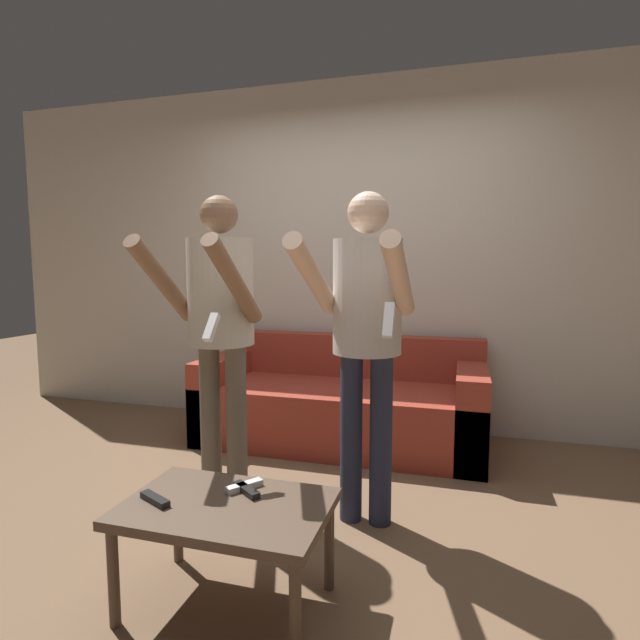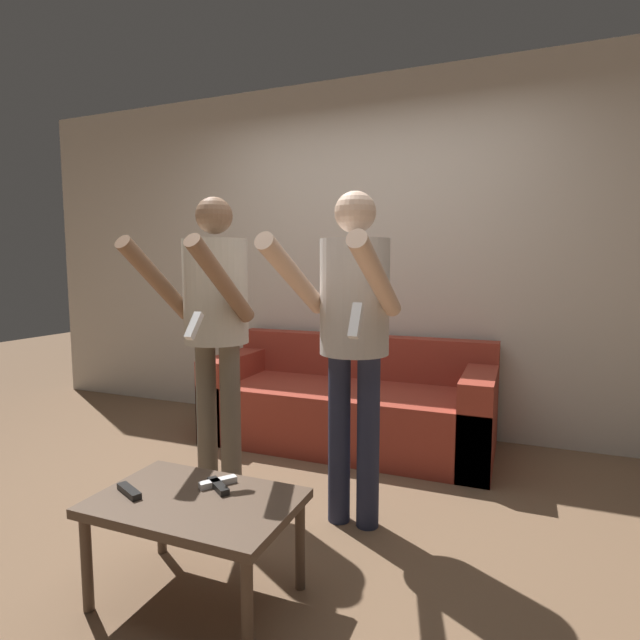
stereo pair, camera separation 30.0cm
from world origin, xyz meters
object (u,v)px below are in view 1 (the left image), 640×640
Objects in this scene: person_standing_left at (220,314)px; remote_far at (244,486)px; remote_near at (155,499)px; remote_mid at (246,490)px; person_standing_right at (366,321)px; couch at (341,405)px; coffee_table at (226,516)px.

person_standing_left is 11.47× the size of remote_far.
remote_far is (0.27, 0.19, 0.00)m from remote_near.
remote_near is at bearing -150.50° from remote_mid.
couch is at bearing 109.31° from person_standing_right.
remote_far is (0.01, 0.13, 0.06)m from coffee_table.
remote_near is 1.06× the size of remote_far.
person_standing_right reaches higher than couch.
person_standing_right is at bearing 62.19° from remote_mid.
couch is at bearing 82.77° from remote_near.
person_standing_left is 0.77m from person_standing_right.
coffee_table is at bearing -89.59° from couch.
person_standing_left reaches higher than remote_mid.
person_standing_left reaches higher than coffee_table.
person_standing_left is 0.99m from remote_mid.
couch is 13.23× the size of remote_near.
person_standing_right is at bearing -0.46° from person_standing_left.
coffee_table is 0.14m from remote_far.
person_standing_right is 11.33× the size of remote_mid.
remote_mid is 1.00× the size of remote_far.
remote_mid is (0.29, 0.16, 0.00)m from remote_near.
person_standing_left is 1.02m from remote_near.
couch is 1.75m from remote_mid.
coffee_table is 5.00× the size of remote_near.
couch is at bearing 70.62° from person_standing_left.
coffee_table is 5.31× the size of remote_far.
person_standing_left is at bearing -109.38° from couch.
couch is 1.23× the size of person_standing_left.
couch is 2.65× the size of coffee_table.
person_standing_left is 2.16× the size of coffee_table.
remote_near is 0.33m from remote_mid.
remote_near and remote_mid have the same top height.
couch is 14.07× the size of remote_far.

